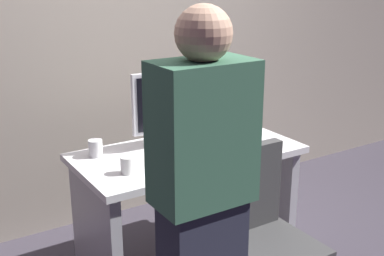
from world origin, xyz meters
TOP-DOWN VIEW (x-y plane):
  - wall_back at (0.00, 0.90)m, footprint 6.40×0.10m
  - desk at (0.00, 0.00)m, footprint 1.31×0.67m
  - office_chair at (-0.01, -0.70)m, footprint 0.52×0.52m
  - person_at_desk at (-0.42, -0.79)m, footprint 0.40×0.24m
  - monitor at (-0.01, 0.12)m, footprint 0.54×0.15m
  - keyboard at (-0.02, -0.10)m, footprint 0.43×0.13m
  - mouse at (0.31, -0.11)m, footprint 0.06×0.10m
  - cup_near_keyboard at (-0.45, -0.13)m, footprint 0.07×0.07m
  - cup_by_monitor at (-0.49, 0.19)m, footprint 0.08×0.08m
  - book_stack at (0.40, 0.15)m, footprint 0.23×0.19m

SIDE VIEW (x-z plane):
  - office_chair at x=-0.01m, z-range -0.04..0.90m
  - desk at x=0.00m, z-range 0.13..0.88m
  - keyboard at x=-0.02m, z-range 0.74..0.76m
  - mouse at x=0.31m, z-range 0.74..0.78m
  - cup_near_keyboard at x=-0.45m, z-range 0.74..0.83m
  - cup_by_monitor at x=-0.49m, z-range 0.74..0.84m
  - book_stack at x=0.40m, z-range 0.74..0.87m
  - person_at_desk at x=-0.42m, z-range 0.02..1.66m
  - monitor at x=-0.01m, z-range 0.77..1.23m
  - wall_back at x=0.00m, z-range 0.00..3.00m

